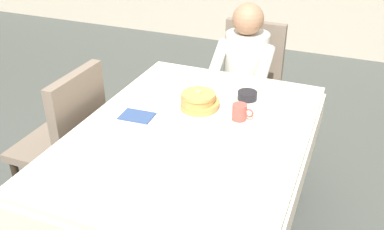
% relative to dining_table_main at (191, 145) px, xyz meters
% --- Properties ---
extents(dining_table_main, '(1.12, 1.52, 0.74)m').
position_rel_dining_table_main_xyz_m(dining_table_main, '(0.00, 0.00, 0.00)').
color(dining_table_main, silver).
rests_on(dining_table_main, ground).
extents(chair_diner, '(0.44, 0.45, 0.93)m').
position_rel_dining_table_main_xyz_m(chair_diner, '(-0.02, 1.17, -0.12)').
color(chair_diner, '#7A6B5B').
rests_on(chair_diner, ground).
extents(diner_person, '(0.40, 0.43, 1.12)m').
position_rel_dining_table_main_xyz_m(diner_person, '(-0.02, 1.01, 0.02)').
color(diner_person, silver).
rests_on(diner_person, ground).
extents(chair_left_side, '(0.45, 0.44, 0.93)m').
position_rel_dining_table_main_xyz_m(chair_left_side, '(-0.77, 0.00, -0.12)').
color(chair_left_side, '#7A6B5B').
rests_on(chair_left_side, ground).
extents(plate_breakfast, '(0.28, 0.28, 0.02)m').
position_rel_dining_table_main_xyz_m(plate_breakfast, '(-0.04, 0.21, 0.10)').
color(plate_breakfast, white).
rests_on(plate_breakfast, dining_table_main).
extents(breakfast_stack, '(0.21, 0.22, 0.10)m').
position_rel_dining_table_main_xyz_m(breakfast_stack, '(-0.04, 0.21, 0.15)').
color(breakfast_stack, tan).
rests_on(breakfast_stack, plate_breakfast).
extents(cup_coffee, '(0.11, 0.08, 0.08)m').
position_rel_dining_table_main_xyz_m(cup_coffee, '(0.19, 0.19, 0.13)').
color(cup_coffee, '#B24C42').
rests_on(cup_coffee, dining_table_main).
extents(bowl_butter, '(0.11, 0.11, 0.04)m').
position_rel_dining_table_main_xyz_m(bowl_butter, '(0.16, 0.43, 0.11)').
color(bowl_butter, black).
rests_on(bowl_butter, dining_table_main).
extents(syrup_pitcher, '(0.08, 0.08, 0.07)m').
position_rel_dining_table_main_xyz_m(syrup_pitcher, '(-0.31, 0.29, 0.13)').
color(syrup_pitcher, silver).
rests_on(syrup_pitcher, dining_table_main).
extents(fork_left_of_plate, '(0.01, 0.18, 0.00)m').
position_rel_dining_table_main_xyz_m(fork_left_of_plate, '(-0.23, 0.19, 0.09)').
color(fork_left_of_plate, silver).
rests_on(fork_left_of_plate, dining_table_main).
extents(knife_right_of_plate, '(0.03, 0.20, 0.00)m').
position_rel_dining_table_main_xyz_m(knife_right_of_plate, '(0.15, 0.19, 0.09)').
color(knife_right_of_plate, silver).
rests_on(knife_right_of_plate, dining_table_main).
extents(spoon_near_edge, '(0.15, 0.02, 0.00)m').
position_rel_dining_table_main_xyz_m(spoon_near_edge, '(-0.04, -0.15, 0.09)').
color(spoon_near_edge, silver).
rests_on(spoon_near_edge, dining_table_main).
extents(napkin_folded, '(0.18, 0.13, 0.01)m').
position_rel_dining_table_main_xyz_m(napkin_folded, '(-0.31, 0.02, 0.09)').
color(napkin_folded, '#334C7F').
rests_on(napkin_folded, dining_table_main).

